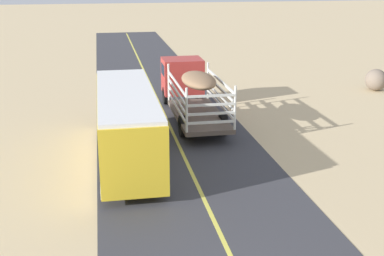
# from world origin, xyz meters

# --- Properties ---
(livestock_truck) EXTENTS (2.53, 9.70, 3.02)m
(livestock_truck) POSITION_xyz_m (1.51, 19.36, 1.79)
(livestock_truck) COLOR #B2332D
(livestock_truck) RESTS_ON road_surface
(bus) EXTENTS (2.54, 10.00, 3.21)m
(bus) POSITION_xyz_m (-2.59, 12.03, 1.75)
(bus) COLOR gold
(bus) RESTS_ON road_surface
(boulder_mid_field) EXTENTS (1.47, 1.61, 1.55)m
(boulder_mid_field) POSITION_xyz_m (15.71, 22.58, 0.77)
(boulder_mid_field) COLOR #756656
(boulder_mid_field) RESTS_ON ground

